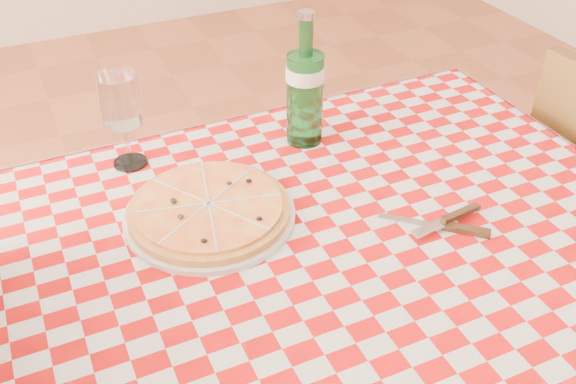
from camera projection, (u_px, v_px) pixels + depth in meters
name	position (u px, v px, depth m)	size (l,w,h in m)	color
dining_table	(311.00, 274.00, 1.21)	(1.20, 0.80, 0.75)	brown
tablecloth	(312.00, 236.00, 1.16)	(1.30, 0.90, 0.01)	#A50A0A
pizza_plate	(209.00, 209.00, 1.18)	(0.32, 0.32, 0.04)	#D69247
water_bottle	(305.00, 80.00, 1.32)	(0.08, 0.08, 0.29)	#196628
wine_glass	(123.00, 121.00, 1.28)	(0.08, 0.08, 0.20)	silver
cutlery	(443.00, 223.00, 1.16)	(0.22, 0.18, 0.02)	silver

